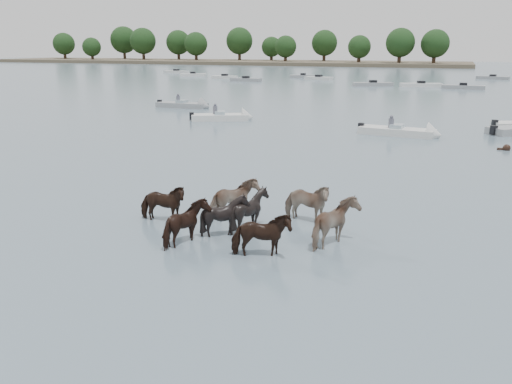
% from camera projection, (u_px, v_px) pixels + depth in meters
% --- Properties ---
extents(ground, '(400.00, 400.00, 0.00)m').
position_uv_depth(ground, '(232.00, 244.00, 15.87)').
color(ground, slate).
rests_on(ground, ground).
extents(shoreline, '(160.00, 30.00, 1.00)m').
position_uv_depth(shoreline, '(216.00, 62.00, 174.65)').
color(shoreline, '#4C4233').
rests_on(shoreline, ground).
extents(pony_herd, '(7.65, 4.68, 1.54)m').
position_uv_depth(pony_herd, '(249.00, 215.00, 16.65)').
color(pony_herd, black).
rests_on(pony_herd, ground).
extents(swimming_pony, '(0.72, 0.44, 0.44)m').
position_uv_depth(swimming_pony, '(506.00, 148.00, 30.07)').
color(swimming_pony, black).
rests_on(swimming_pony, ground).
extents(motorboat_a, '(5.15, 3.59, 1.92)m').
position_uv_depth(motorboat_a, '(229.00, 117.00, 42.14)').
color(motorboat_a, silver).
rests_on(motorboat_a, ground).
extents(motorboat_b, '(5.63, 2.29, 1.92)m').
position_uv_depth(motorboat_b, '(408.00, 133.00, 34.73)').
color(motorboat_b, silver).
rests_on(motorboat_b, ground).
extents(motorboat_f, '(5.65, 1.68, 1.92)m').
position_uv_depth(motorboat_f, '(189.00, 105.00, 50.37)').
color(motorboat_f, gray).
rests_on(motorboat_f, ground).
extents(distant_flotilla, '(109.25, 27.13, 0.93)m').
position_uv_depth(distant_flotilla, '(417.00, 81.00, 84.65)').
color(distant_flotilla, silver).
rests_on(distant_flotilla, ground).
extents(treeline, '(145.11, 21.48, 12.50)m').
position_uv_depth(treeline, '(207.00, 43.00, 175.96)').
color(treeline, '#382619').
rests_on(treeline, ground).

